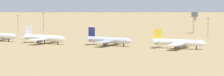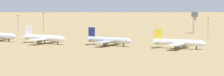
{
  "view_description": "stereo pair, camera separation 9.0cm",
  "coord_description": "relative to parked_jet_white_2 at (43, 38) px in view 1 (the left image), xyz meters",
  "views": [
    {
      "loc": [
        131.18,
        -326.17,
        38.06
      ],
      "look_at": [
        3.24,
        22.86,
        6.0
      ],
      "focal_mm": 86.11,
      "sensor_mm": 36.0,
      "label": 1
    },
    {
      "loc": [
        131.27,
        -326.14,
        38.06
      ],
      "look_at": [
        3.24,
        22.86,
        6.0
      ],
      "focal_mm": 86.11,
      "sensor_mm": 36.0,
      "label": 2
    }
  ],
  "objects": [
    {
      "name": "light_pole_west",
      "position": [
        -63.35,
        122.26,
        5.54
      ],
      "size": [
        1.8,
        0.5,
        17.27
      ],
      "color": "#59595E",
      "rests_on": "ground"
    },
    {
      "name": "control_tower",
      "position": [
        85.56,
        131.54,
        7.64
      ],
      "size": [
        5.2,
        5.2,
        19.83
      ],
      "color": "#C6B793",
      "rests_on": "ground"
    },
    {
      "name": "ground",
      "position": [
        51.34,
        -25.24,
        -4.33
      ],
      "size": [
        4000.0,
        4000.0,
        0.0
      ],
      "primitive_type": "plane",
      "color": "tan"
    },
    {
      "name": "light_pole_mid",
      "position": [
        -87.02,
        113.48,
        4.3
      ],
      "size": [
        1.8,
        0.5,
        14.86
      ],
      "color": "#59595E",
      "rests_on": "ground"
    },
    {
      "name": "parked_jet_navy_3",
      "position": [
        50.01,
        2.01,
        -0.18
      ],
      "size": [
        38.31,
        32.61,
        12.67
      ],
      "rotation": [
        0.0,
        0.0,
        -0.16
      ],
      "color": "silver",
      "rests_on": "ground"
    },
    {
      "name": "parked_jet_white_2",
      "position": [
        0.0,
        0.0,
        0.0
      ],
      "size": [
        39.82,
        34.02,
        13.21
      ],
      "rotation": [
        0.0,
        0.0,
        -0.19
      ],
      "color": "white",
      "rests_on": "ground"
    },
    {
      "name": "parked_jet_yellow_4",
      "position": [
        100.92,
        -0.87,
        -0.03
      ],
      "size": [
        39.7,
        33.49,
        13.11
      ],
      "rotation": [
        0.0,
        0.0,
        -0.08
      ],
      "color": "white",
      "rests_on": "ground"
    },
    {
      "name": "light_pole_east",
      "position": [
        103.11,
        101.11,
        4.98
      ],
      "size": [
        1.8,
        0.5,
        16.19
      ],
      "color": "#59595E",
      "rests_on": "ground"
    }
  ]
}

